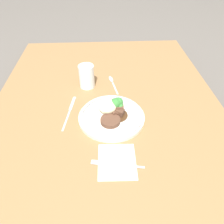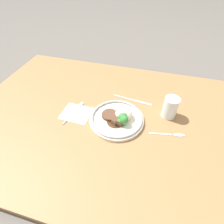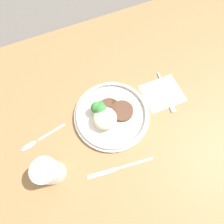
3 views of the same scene
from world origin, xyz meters
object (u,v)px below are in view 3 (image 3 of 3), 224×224
object	(u,v)px
knife	(117,169)
plate	(110,114)
fork	(167,95)
juice_glass	(50,171)
spoon	(35,142)

from	to	relation	value
knife	plate	bearing A→B (deg)	-98.53
plate	fork	world-z (taller)	plate
juice_glass	fork	bearing A→B (deg)	-168.50
juice_glass	plate	bearing A→B (deg)	-156.03
fork	knife	world-z (taller)	fork
plate	juice_glass	distance (m)	0.26
plate	juice_glass	size ratio (longest dim) A/B	2.41
juice_glass	knife	world-z (taller)	juice_glass
fork	plate	bearing A→B (deg)	-82.19
juice_glass	knife	bearing A→B (deg)	159.50
knife	spoon	xyz separation A→B (m)	(0.22, -0.19, 0.00)
spoon	plate	bearing A→B (deg)	166.28
juice_glass	knife	distance (m)	0.20
knife	spoon	distance (m)	0.29
fork	knife	size ratio (longest dim) A/B	0.82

